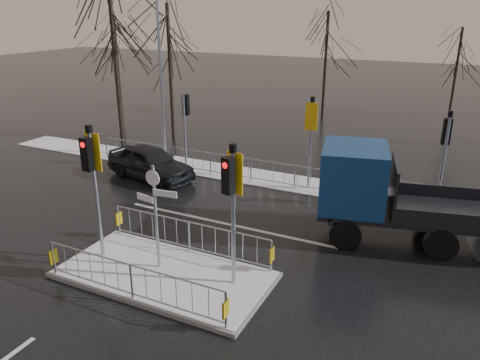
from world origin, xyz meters
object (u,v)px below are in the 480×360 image
at_px(traffic_island, 163,264).
at_px(flatbed_truck, 382,192).
at_px(street_lamp_left, 162,66).
at_px(car_far_lane, 150,162).

relative_size(traffic_island, flatbed_truck, 0.86).
bearing_deg(street_lamp_left, traffic_island, -55.93).
xyz_separation_m(car_far_lane, street_lamp_left, (-1.26, 3.04, 3.75)).
distance_m(car_far_lane, flatbed_truck, 10.25).
height_order(car_far_lane, street_lamp_left, street_lamp_left).
distance_m(traffic_island, street_lamp_left, 12.17).
bearing_deg(street_lamp_left, car_far_lane, -67.47).
height_order(traffic_island, street_lamp_left, street_lamp_left).
bearing_deg(car_far_lane, street_lamp_left, 34.55).
xyz_separation_m(traffic_island, car_far_lane, (-5.16, 6.45, 0.35)).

